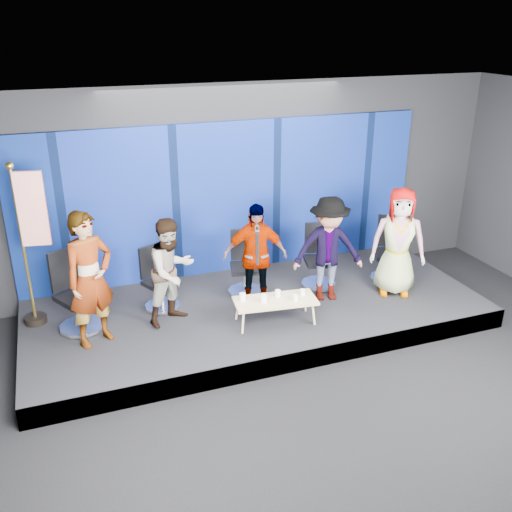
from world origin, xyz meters
The scene contains 21 objects.
ground centered at (0.00, 0.00, 0.00)m, with size 10.00×10.00×0.00m, color black.
room_walls centered at (0.00, 0.00, 2.43)m, with size 10.02×8.02×3.51m.
riser centered at (0.00, 2.50, 0.15)m, with size 7.00×3.00×0.30m, color black.
backdrop centered at (0.00, 3.95, 1.60)m, with size 7.00×0.08×2.60m, color #061950.
chair_a centered at (-2.65, 2.71, 0.68)m, with size 0.89×0.89×1.16m.
panelist_a centered at (-2.45, 2.24, 1.24)m, with size 0.69×0.45×1.89m, color black.
chair_b centered at (-1.43, 2.94, 0.62)m, with size 0.74×0.74×0.98m.
panelist_b centered at (-1.32, 2.45, 1.09)m, with size 0.77×0.60×1.58m, color black.
chair_c centered at (-0.02, 2.99, 0.63)m, with size 0.69×0.69×1.02m.
panelist_c centered at (-0.04, 2.49, 1.12)m, with size 0.97×0.40×1.65m, color black.
chair_d centered at (1.21, 2.82, 0.64)m, with size 0.71×0.71×1.04m.
panelist_d centered at (1.11, 2.33, 1.14)m, with size 1.08×0.62×1.68m, color black.
chair_e centered at (2.44, 2.61, 0.66)m, with size 0.82×0.82×1.08m.
panelist_e centered at (2.24, 2.14, 1.18)m, with size 0.86×0.56×1.75m, color black.
coffee_table centered at (0.05, 1.88, 0.64)m, with size 1.25×0.65×0.37m.
mug_a centered at (-0.39, 2.03, 0.72)m, with size 0.09×0.09×0.11m, color white.
mug_b centered at (-0.13, 1.87, 0.72)m, with size 0.09×0.09×0.11m, color white.
mug_c centered at (0.13, 1.97, 0.72)m, with size 0.08×0.08×0.10m, color white.
mug_d centered at (0.32, 1.76, 0.71)m, with size 0.08×0.08×0.09m, color white.
mug_e centered at (0.49, 1.88, 0.71)m, with size 0.07×0.07×0.09m, color white.
flag_stand centered at (-3.13, 3.06, 1.57)m, with size 0.54×0.32×2.40m.
Camera 1 is at (-2.76, -4.93, 4.45)m, focal length 40.00 mm.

